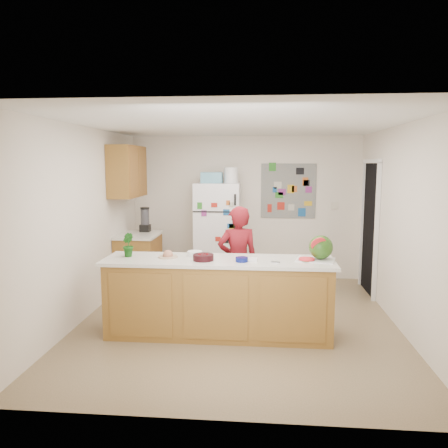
# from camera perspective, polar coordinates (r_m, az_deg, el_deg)

# --- Properties ---
(floor) EXTENTS (4.00, 4.50, 0.02)m
(floor) POSITION_cam_1_polar(r_m,az_deg,el_deg) (5.82, 1.79, -12.55)
(floor) COLOR brown
(floor) RESTS_ON ground
(wall_back) EXTENTS (4.00, 0.02, 2.50)m
(wall_back) POSITION_cam_1_polar(r_m,az_deg,el_deg) (7.75, 2.80, 2.15)
(wall_back) COLOR beige
(wall_back) RESTS_ON ground
(wall_left) EXTENTS (0.02, 4.50, 2.50)m
(wall_left) POSITION_cam_1_polar(r_m,az_deg,el_deg) (5.97, -17.81, 0.08)
(wall_left) COLOR beige
(wall_left) RESTS_ON ground
(wall_right) EXTENTS (0.02, 4.50, 2.50)m
(wall_right) POSITION_cam_1_polar(r_m,az_deg,el_deg) (5.76, 22.25, -0.40)
(wall_right) COLOR beige
(wall_right) RESTS_ON ground
(ceiling) EXTENTS (4.00, 4.50, 0.02)m
(ceiling) POSITION_cam_1_polar(r_m,az_deg,el_deg) (5.48, 1.90, 13.00)
(ceiling) COLOR white
(ceiling) RESTS_ON wall_back
(doorway) EXTENTS (0.03, 0.85, 2.04)m
(doorway) POSITION_cam_1_polar(r_m,az_deg,el_deg) (7.17, 18.58, -0.57)
(doorway) COLOR black
(doorway) RESTS_ON ground
(peninsula_base) EXTENTS (2.60, 0.62, 0.88)m
(peninsula_base) POSITION_cam_1_polar(r_m,az_deg,el_deg) (5.22, -0.74, -9.76)
(peninsula_base) COLOR brown
(peninsula_base) RESTS_ON floor
(peninsula_top) EXTENTS (2.68, 0.70, 0.04)m
(peninsula_top) POSITION_cam_1_polar(r_m,az_deg,el_deg) (5.10, -0.75, -4.82)
(peninsula_top) COLOR silver
(peninsula_top) RESTS_ON peninsula_base
(side_counter_base) EXTENTS (0.60, 0.80, 0.86)m
(side_counter_base) POSITION_cam_1_polar(r_m,az_deg,el_deg) (7.26, -11.05, -4.93)
(side_counter_base) COLOR brown
(side_counter_base) RESTS_ON floor
(side_counter_top) EXTENTS (0.64, 0.84, 0.04)m
(side_counter_top) POSITION_cam_1_polar(r_m,az_deg,el_deg) (7.17, -11.14, -1.43)
(side_counter_top) COLOR silver
(side_counter_top) RESTS_ON side_counter_base
(upper_cabinets) EXTENTS (0.35, 1.00, 0.80)m
(upper_cabinets) POSITION_cam_1_polar(r_m,az_deg,el_deg) (7.07, -12.49, 6.71)
(upper_cabinets) COLOR brown
(upper_cabinets) RESTS_ON wall_left
(refrigerator) EXTENTS (0.75, 0.70, 1.70)m
(refrigerator) POSITION_cam_1_polar(r_m,az_deg,el_deg) (7.46, -0.80, -1.16)
(refrigerator) COLOR silver
(refrigerator) RESTS_ON floor
(fridge_top_bin) EXTENTS (0.35, 0.28, 0.18)m
(fridge_top_bin) POSITION_cam_1_polar(r_m,az_deg,el_deg) (7.38, -1.59, 6.08)
(fridge_top_bin) COLOR #5999B2
(fridge_top_bin) RESTS_ON refrigerator
(photo_collage) EXTENTS (0.95, 0.01, 0.95)m
(photo_collage) POSITION_cam_1_polar(r_m,az_deg,el_deg) (7.71, 8.40, 4.29)
(photo_collage) COLOR slate
(photo_collage) RESTS_ON wall_back
(person) EXTENTS (0.61, 0.48, 1.48)m
(person) POSITION_cam_1_polar(r_m,az_deg,el_deg) (5.79, 1.82, -4.93)
(person) COLOR maroon
(person) RESTS_ON floor
(blender_appliance) EXTENTS (0.14, 0.14, 0.38)m
(blender_appliance) POSITION_cam_1_polar(r_m,az_deg,el_deg) (7.37, -10.28, 0.49)
(blender_appliance) COLOR black
(blender_appliance) RESTS_ON side_counter_top
(cutting_board) EXTENTS (0.48, 0.41, 0.01)m
(cutting_board) POSITION_cam_1_polar(r_m,az_deg,el_deg) (5.14, 11.85, -4.59)
(cutting_board) COLOR white
(cutting_board) RESTS_ON peninsula_top
(watermelon) EXTENTS (0.27, 0.27, 0.27)m
(watermelon) POSITION_cam_1_polar(r_m,az_deg,el_deg) (5.13, 12.54, -2.98)
(watermelon) COLOR #225D16
(watermelon) RESTS_ON cutting_board
(watermelon_slice) EXTENTS (0.18, 0.18, 0.02)m
(watermelon_slice) POSITION_cam_1_polar(r_m,az_deg,el_deg) (5.07, 10.74, -4.52)
(watermelon_slice) COLOR red
(watermelon_slice) RESTS_ON cutting_board
(cherry_bowl) EXTENTS (0.25, 0.25, 0.07)m
(cherry_bowl) POSITION_cam_1_polar(r_m,az_deg,el_deg) (5.02, -2.71, -4.37)
(cherry_bowl) COLOR black
(cherry_bowl) RESTS_ON peninsula_top
(white_bowl) EXTENTS (0.23, 0.23, 0.06)m
(white_bowl) POSITION_cam_1_polar(r_m,az_deg,el_deg) (5.26, -3.83, -3.88)
(white_bowl) COLOR white
(white_bowl) RESTS_ON peninsula_top
(cobalt_bowl) EXTENTS (0.19, 0.19, 0.05)m
(cobalt_bowl) POSITION_cam_1_polar(r_m,az_deg,el_deg) (4.96, 2.34, -4.65)
(cobalt_bowl) COLOR #081157
(cobalt_bowl) RESTS_ON peninsula_top
(plate) EXTENTS (0.23, 0.23, 0.02)m
(plate) POSITION_cam_1_polar(r_m,az_deg,el_deg) (5.22, -7.34, -4.26)
(plate) COLOR #C6B996
(plate) RESTS_ON peninsula_top
(paper_towel) EXTENTS (0.17, 0.15, 0.02)m
(paper_towel) POSITION_cam_1_polar(r_m,az_deg,el_deg) (5.04, 3.39, -4.63)
(paper_towel) COLOR silver
(paper_towel) RESTS_ON peninsula_top
(keys) EXTENTS (0.10, 0.07, 0.01)m
(keys) POSITION_cam_1_polar(r_m,az_deg,el_deg) (4.94, 6.72, -4.98)
(keys) COLOR gray
(keys) RESTS_ON peninsula_top
(potted_plant) EXTENTS (0.19, 0.20, 0.28)m
(potted_plant) POSITION_cam_1_polar(r_m,az_deg,el_deg) (5.33, -12.48, -2.68)
(potted_plant) COLOR #0E4815
(potted_plant) RESTS_ON peninsula_top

